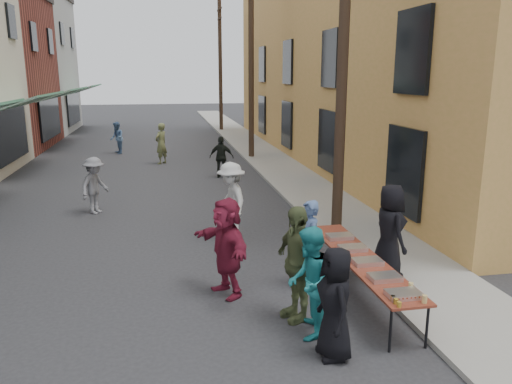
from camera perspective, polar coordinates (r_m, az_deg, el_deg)
name	(u,v)px	position (r m, az deg, el deg)	size (l,w,h in m)	color
ground	(165,302)	(9.32, -10.36, -12.24)	(120.00, 120.00, 0.00)	#28282B
sidewalk	(266,157)	(24.25, 1.10, 4.05)	(2.20, 60.00, 0.10)	gray
building_ochre	(399,51)	(25.00, 15.98, 15.23)	(10.00, 28.00, 10.00)	#BD9043
utility_pole_near	(343,51)	(12.18, 9.93, 15.58)	(0.26, 0.26, 9.00)	#2D2116
utility_pole_mid	(251,62)	(23.80, -0.56, 14.63)	(0.26, 0.26, 9.00)	#2D2116
utility_pole_far	(220,66)	(35.67, -4.10, 14.20)	(0.26, 0.26, 9.00)	#2D2116
serving_table	(360,260)	(9.31, 11.85, -7.57)	(0.70, 4.00, 0.75)	maroon
catering_tray_sausage	(404,294)	(7.91, 16.51, -11.14)	(0.50, 0.33, 0.08)	maroon
catering_tray_foil_b	(385,277)	(8.44, 14.49, -9.41)	(0.50, 0.33, 0.08)	#B2B2B7
catering_tray_buns	(367,262)	(9.02, 12.61, -7.76)	(0.50, 0.33, 0.08)	tan
catering_tray_foil_d	(352,248)	(9.63, 10.97, -6.32)	(0.50, 0.33, 0.08)	#B2B2B7
catering_tray_buns_end	(340,236)	(10.24, 9.53, -5.04)	(0.50, 0.33, 0.08)	tan
condiment_jar_a	(399,304)	(7.57, 16.05, -12.24)	(0.07, 0.07, 0.08)	#A57F26
condiment_jar_b	(396,301)	(7.65, 15.71, -11.94)	(0.07, 0.07, 0.08)	#A57F26
condiment_jar_c	(393,298)	(7.73, 15.37, -11.64)	(0.07, 0.07, 0.08)	#A57F26
cup_stack	(425,299)	(7.79, 18.71, -11.52)	(0.08, 0.08, 0.12)	tan
guest_front_a	(335,303)	(7.32, 9.03, -12.45)	(0.81, 0.53, 1.66)	black
guest_front_b	(309,244)	(9.55, 6.03, -5.92)	(0.62, 0.41, 1.70)	#49618D
guest_front_c	(309,283)	(7.80, 6.10, -10.26)	(0.85, 0.66, 1.75)	teal
guest_front_d	(231,201)	(12.23, -2.84, -1.02)	(1.23, 0.71, 1.91)	silver
guest_front_e	(297,263)	(8.26, 4.67, -8.12)	(1.14, 0.48, 1.95)	#505B34
guest_queue_back	(227,247)	(9.14, -3.39, -6.28)	(1.71, 0.54, 1.84)	maroon
server	(390,231)	(10.06, 15.03, -4.29)	(0.90, 0.59, 1.84)	black
passerby_left	(95,186)	(15.18, -17.96, 0.70)	(1.07, 0.62, 1.66)	slate
passerby_mid	(222,157)	(19.55, -3.96, 4.01)	(0.95, 0.40, 1.62)	black
passerby_right	(161,144)	(22.90, -10.79, 5.46)	(0.67, 0.44, 1.84)	#62683C
passerby_far	(117,138)	(26.34, -15.60, 5.98)	(0.78, 0.61, 1.61)	#51729D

